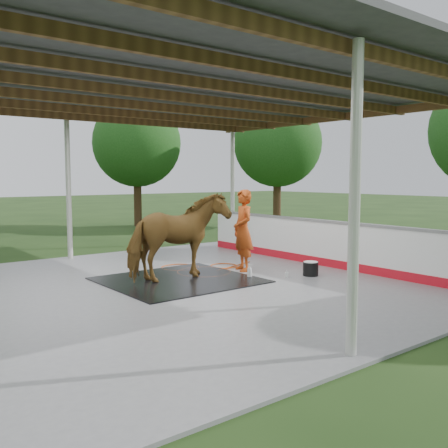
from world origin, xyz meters
TOP-DOWN VIEW (x-y plane):
  - ground at (0.00, 0.00)m, footprint 100.00×100.00m
  - concrete_slab at (0.00, 0.00)m, footprint 12.00×10.00m
  - pavilion_structure at (0.00, -0.00)m, footprint 12.60×10.60m
  - dasher_board at (4.60, 0.00)m, footprint 0.16×8.00m
  - tree_belt at (0.30, 0.90)m, footprint 28.00×28.00m
  - rubber_mat at (0.74, 0.41)m, footprint 3.03×2.84m
  - horse at (0.74, 0.41)m, footprint 2.22×1.03m
  - handler at (2.56, 0.43)m, footprint 0.65×0.81m
  - wash_bucket at (3.37, -0.98)m, footprint 0.35×0.35m
  - soap_bottle_a at (2.15, -0.28)m, footprint 0.16×0.16m
  - soap_bottle_b at (2.80, -0.78)m, footprint 0.11×0.10m
  - hose_coil at (1.80, 1.10)m, footprint 2.39×1.94m

SIDE VIEW (x-z plane):
  - ground at x=0.00m, z-range 0.00..0.00m
  - concrete_slab at x=0.00m, z-range 0.00..0.05m
  - rubber_mat at x=0.74m, z-range 0.05..0.07m
  - hose_coil at x=1.80m, z-range 0.05..0.07m
  - soap_bottle_b at x=2.80m, z-range 0.05..0.21m
  - soap_bottle_a at x=2.15m, z-range 0.05..0.34m
  - wash_bucket at x=3.37m, z-range 0.05..0.38m
  - dasher_board at x=4.60m, z-range 0.02..1.17m
  - horse at x=0.74m, z-range 0.07..1.94m
  - handler at x=2.56m, z-range 0.05..1.97m
  - tree_belt at x=0.30m, z-range 0.89..6.69m
  - pavilion_structure at x=0.00m, z-range 1.94..5.99m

